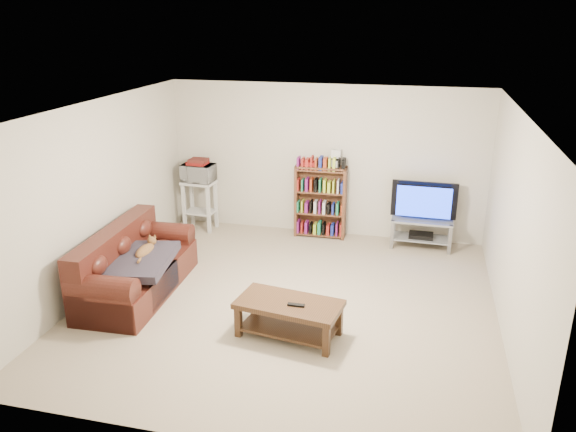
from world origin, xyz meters
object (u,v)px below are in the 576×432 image
(tv_stand, at_px, (422,228))
(bookshelf, at_px, (320,201))
(sofa, at_px, (132,270))
(coffee_table, at_px, (289,312))

(tv_stand, relative_size, bookshelf, 0.79)
(tv_stand, xyz_separation_m, bookshelf, (-1.59, 0.09, 0.29))
(sofa, height_order, bookshelf, bookshelf)
(coffee_table, xyz_separation_m, bookshelf, (-0.21, 3.03, 0.31))
(coffee_table, xyz_separation_m, tv_stand, (1.38, 2.94, 0.02))
(coffee_table, bearing_deg, tv_stand, 73.38)
(coffee_table, height_order, tv_stand, tv_stand)
(coffee_table, height_order, bookshelf, bookshelf)
(sofa, bearing_deg, tv_stand, 31.66)
(bookshelf, bearing_deg, coffee_table, -86.98)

